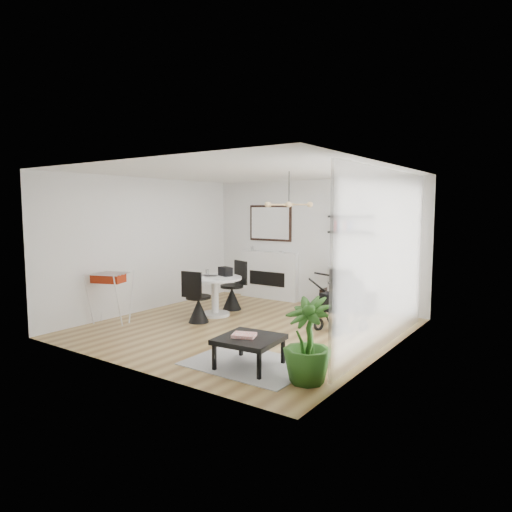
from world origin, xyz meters
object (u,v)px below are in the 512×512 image
Objects in this scene: tv_console at (348,301)px; coffee_table at (249,340)px; fireplace at (269,269)px; stroller at (344,305)px; crt_tv at (346,278)px; potted_plant at (307,340)px; dining_table at (215,290)px; drying_rack at (111,297)px.

tv_console is 3.87m from coffee_table.
fireplace is 2.08× the size of stroller.
stroller is (0.59, -1.43, -0.22)m from crt_tv.
potted_plant is at bearing -51.38° from fireplace.
stroller is (0.55, -1.43, 0.24)m from tv_console.
potted_plant is at bearing -54.74° from stroller.
fireplace is 2.07× the size of dining_table.
crt_tv is 1.56m from stroller.
dining_table is (-1.94, -1.88, 0.30)m from tv_console.
stroller is (3.64, 2.01, -0.05)m from drying_rack.
stroller reaches higher than coffee_table.
crt_tv is 0.62× the size of drying_rack.
coffee_table is at bearing -84.82° from crt_tv.
dining_table is at bearing -87.86° from fireplace.
tv_console is at bearing -3.55° from fireplace.
potted_plant reaches higher than dining_table.
fireplace is at bearing 176.45° from tv_console.
stroller reaches higher than dining_table.
potted_plant reaches higher than coffee_table.
drying_rack is at bearing 173.06° from coffee_table.
stroller is (2.49, 0.45, -0.06)m from dining_table.
potted_plant is (3.20, -4.01, -0.17)m from fireplace.
stroller is at bearing 9.04° from drying_rack.
tv_console is 1.55m from stroller.
potted_plant is (0.88, -0.03, 0.15)m from coffee_table.
dining_table is at bearing -135.26° from crt_tv.
fireplace is 2.07m from tv_console.
drying_rack reaches higher than coffee_table.
tv_console is 1.87× the size of crt_tv.
stroller is 2.43m from coffee_table.
drying_rack is 0.91× the size of potted_plant.
coffee_table is at bearing -85.44° from tv_console.
crt_tv is at bearing 133.25° from stroller.
fireplace is 2.09× the size of potted_plant.
dining_table is 1.94m from drying_rack.
fireplace is 1.97× the size of tv_console.
crt_tv is 0.56× the size of dining_table.
tv_console is 1.17× the size of drying_rack.
crt_tv is 0.56× the size of potted_plant.
tv_console is at bearing 4.49° from crt_tv.
potted_plant is at bearing -32.57° from dining_table.
tv_console is at bearing 131.75° from stroller.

